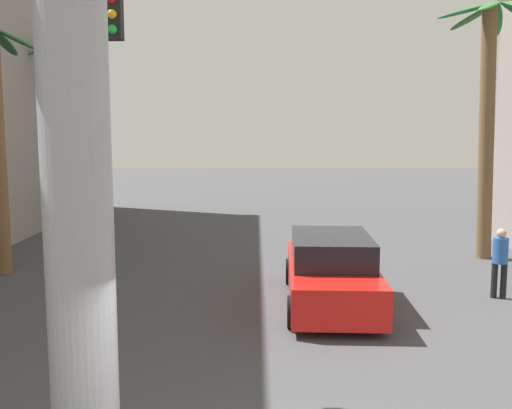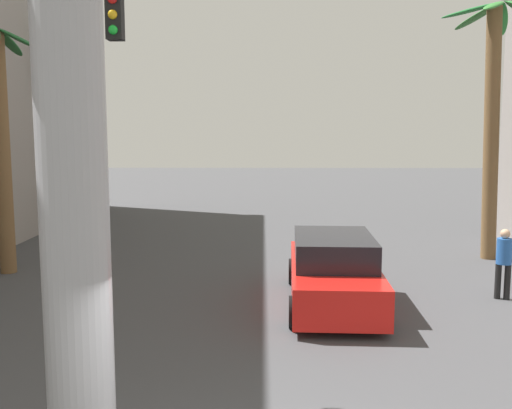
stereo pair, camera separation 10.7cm
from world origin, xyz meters
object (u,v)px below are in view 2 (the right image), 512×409
pedestrian_mid_right (504,258)px  car_lead (333,271)px  palm_tree_mid_left (1,134)px  palm_tree_mid_right (493,107)px  palm_tree_far_left (71,100)px

pedestrian_mid_right → car_lead: bearing=-174.4°
palm_tree_mid_left → palm_tree_mid_right: palm_tree_mid_right is taller
palm_tree_mid_left → palm_tree_far_left: palm_tree_far_left is taller
pedestrian_mid_right → palm_tree_mid_left: bearing=169.1°
palm_tree_mid_right → pedestrian_mid_right: palm_tree_mid_right is taller
car_lead → pedestrian_mid_right: pedestrian_mid_right is taller
palm_tree_mid_right → palm_tree_mid_left: bearing=-172.5°
palm_tree_far_left → palm_tree_mid_right: bearing=-18.1°
palm_tree_far_left → pedestrian_mid_right: (12.80, -8.84, -4.10)m
palm_tree_mid_right → pedestrian_mid_right: (-1.26, -4.24, -3.63)m
car_lead → palm_tree_mid_left: 9.57m
palm_tree_mid_left → palm_tree_mid_right: bearing=7.5°
palm_tree_mid_right → pedestrian_mid_right: bearing=-106.6°
car_lead → pedestrian_mid_right: (3.96, 0.39, 0.22)m
car_lead → palm_tree_mid_right: size_ratio=0.63×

